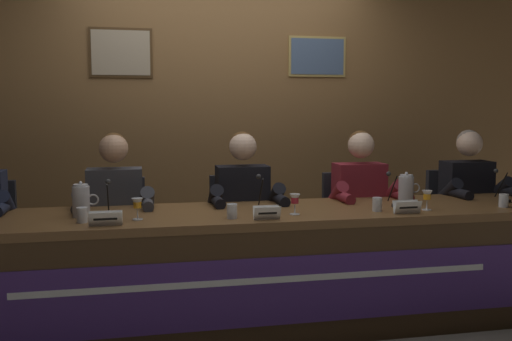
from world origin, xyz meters
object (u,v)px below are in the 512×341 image
(chair_center, at_px, (240,239))
(water_cup_far_right, at_px, (504,201))
(chair_far_right, at_px, (456,229))
(water_pitcher_right_side, at_px, (406,189))
(nameplate_left, at_px, (106,219))
(panelist_far_right, at_px, (472,198))
(nameplate_center, at_px, (267,213))
(panelist_center, at_px, (245,206))
(nameplate_right, at_px, (407,207))
(water_cup_right, at_px, (377,205))
(water_pitcher_left_side, at_px, (81,201))
(juice_glass_left, at_px, (137,205))
(microphone_left, at_px, (108,205))
(juice_glass_right, at_px, (427,196))
(juice_glass_center, at_px, (295,200))
(microphone_right, at_px, (394,195))
(conference_table, at_px, (260,250))
(chair_right, at_px, (352,234))
(water_cup_left, at_px, (82,216))
(panelist_left, at_px, (115,211))
(panelist_right, at_px, (363,202))
(water_cup_center, at_px, (232,212))
(microphone_center, at_px, (261,198))
(microphone_far_right, at_px, (503,191))

(chair_center, relative_size, water_cup_far_right, 10.37)
(chair_far_right, relative_size, water_pitcher_right_side, 4.20)
(nameplate_left, bearing_deg, panelist_far_right, 14.34)
(nameplate_center, height_order, water_pitcher_right_side, water_pitcher_right_side)
(panelist_center, relative_size, nameplate_right, 7.32)
(water_cup_right, distance_m, water_pitcher_left_side, 1.78)
(juice_glass_left, relative_size, microphone_left, 0.57)
(nameplate_center, height_order, water_cup_far_right, water_cup_far_right)
(nameplate_right, distance_m, juice_glass_right, 0.20)
(juice_glass_center, distance_m, microphone_right, 0.73)
(chair_far_right, bearing_deg, nameplate_left, -161.66)
(conference_table, distance_m, microphone_left, 0.93)
(microphone_left, distance_m, chair_right, 1.90)
(panelist_far_right, bearing_deg, conference_table, -163.88)
(nameplate_left, relative_size, chair_right, 0.20)
(water_cup_left, distance_m, panelist_far_right, 2.81)
(panelist_left, height_order, chair_far_right, panelist_left)
(chair_right, height_order, panelist_right, panelist_right)
(microphone_left, height_order, microphone_right, same)
(nameplate_left, bearing_deg, microphone_left, 89.17)
(panelist_right, bearing_deg, chair_right, 90.00)
(chair_center, xyz_separation_m, juice_glass_center, (0.20, -0.76, 0.40))
(panelist_center, bearing_deg, juice_glass_left, -143.83)
(chair_right, distance_m, water_cup_right, 0.84)
(chair_far_right, height_order, water_pitcher_left_side, water_pitcher_left_side)
(water_cup_left, bearing_deg, juice_glass_center, -0.26)
(chair_far_right, distance_m, panelist_far_right, 0.34)
(chair_right, distance_m, panelist_right, 0.34)
(panelist_left, height_order, water_cup_center, panelist_left)
(nameplate_right, bearing_deg, microphone_center, 160.16)
(chair_right, bearing_deg, chair_center, 180.00)
(nameplate_left, relative_size, water_cup_far_right, 2.09)
(juice_glass_left, xyz_separation_m, microphone_center, (0.76, 0.16, -0.01))
(microphone_center, bearing_deg, chair_right, 34.42)
(juice_glass_right, distance_m, water_pitcher_left_side, 2.09)
(nameplate_center, relative_size, water_cup_center, 1.80)
(panelist_left, distance_m, water_cup_far_right, 2.52)
(panelist_left, xyz_separation_m, panelist_center, (0.87, 0.00, 0.00))
(microphone_left, distance_m, water_cup_center, 0.72)
(water_cup_right, relative_size, water_pitcher_right_side, 0.40)
(nameplate_left, height_order, juice_glass_left, juice_glass_left)
(chair_right, distance_m, microphone_far_right, 1.10)
(nameplate_right, xyz_separation_m, panelist_far_right, (0.86, 0.67, -0.08))
(nameplate_right, bearing_deg, water_cup_left, 176.44)
(nameplate_center, bearing_deg, water_cup_left, 172.78)
(panelist_center, bearing_deg, chair_center, 90.00)
(juice_glass_left, height_order, water_cup_center, juice_glass_left)
(conference_table, distance_m, microphone_right, 0.96)
(chair_right, bearing_deg, nameplate_right, -89.78)
(water_cup_left, xyz_separation_m, water_pitcher_left_side, (-0.02, 0.18, 0.06))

